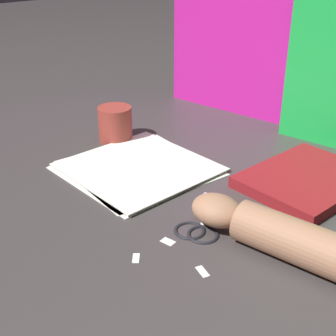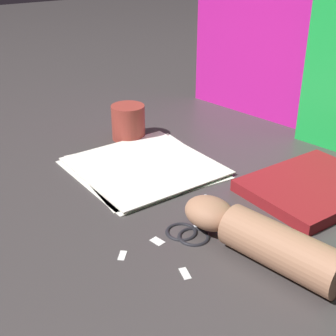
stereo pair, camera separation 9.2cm
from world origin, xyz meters
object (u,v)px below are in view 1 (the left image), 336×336
Objects in this scene: book_closed at (307,179)px; scissors at (202,225)px; hand_forearm at (271,232)px; paper_stack at (138,167)px; mug at (115,124)px.

book_closed reaches higher than scissors.
book_closed is 0.89× the size of hand_forearm.
mug is at bearing 160.19° from paper_stack.
scissors is 0.58× the size of hand_forearm.
scissors is at bearing -163.25° from hand_forearm.
paper_stack is at bearing -142.69° from book_closed.
paper_stack is 1.80× the size of scissors.
hand_forearm is 0.56m from mug.
scissors is 0.44m from mug.
book_closed is at bearing 37.31° from paper_stack.
book_closed is 3.05× the size of mug.
scissors is (-0.04, -0.28, -0.01)m from book_closed.
hand_forearm is 3.43× the size of mug.
hand_forearm is (0.09, -0.24, 0.02)m from book_closed.
hand_forearm reaches higher than scissors.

